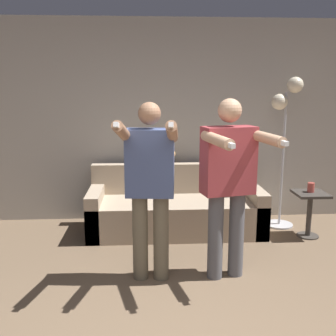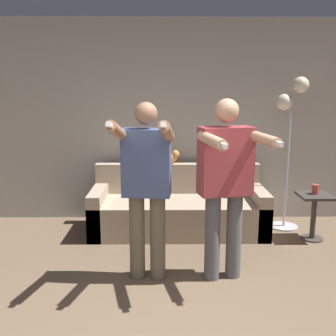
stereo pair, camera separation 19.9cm
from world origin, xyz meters
name	(u,v)px [view 1 (the left image)]	position (x,y,z in m)	size (l,w,h in m)	color
wall_back	(161,122)	(0.00, 3.22, 1.30)	(10.00, 0.05, 2.60)	#B7B2A8
couch	(176,210)	(0.16, 2.69, 0.26)	(2.09, 0.82, 0.78)	tan
person_left	(150,180)	(-0.17, 1.43, 0.93)	(0.54, 0.69, 1.61)	#6B604C
person_right	(229,177)	(0.53, 1.43, 0.95)	(0.63, 0.76, 1.64)	#56565B
cat	(162,158)	(0.00, 2.99, 0.86)	(0.44, 0.13, 0.18)	tan
floor_lamp	(286,118)	(1.51, 2.79, 1.38)	(0.37, 0.35, 1.86)	#B2B2B7
side_table	(310,206)	(1.71, 2.39, 0.37)	(0.36, 0.36, 0.54)	#38332D
cup	(311,187)	(1.72, 2.41, 0.59)	(0.08, 0.08, 0.11)	#B7473D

